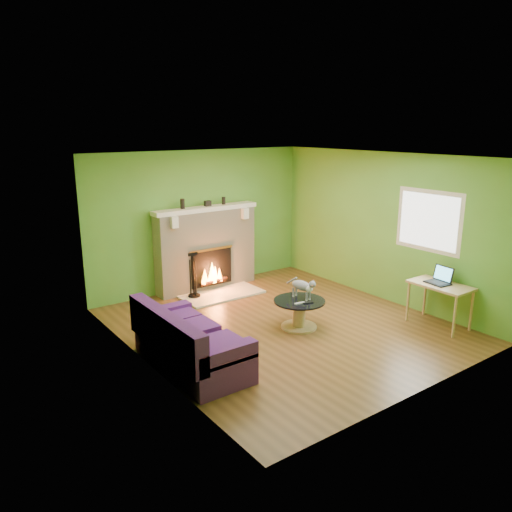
% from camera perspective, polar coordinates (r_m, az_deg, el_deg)
% --- Properties ---
extents(floor, '(5.00, 5.00, 0.00)m').
position_cam_1_polar(floor, '(7.89, 3.14, -7.93)').
color(floor, brown).
rests_on(floor, ground).
extents(ceiling, '(5.00, 5.00, 0.00)m').
position_cam_1_polar(ceiling, '(7.29, 3.43, 11.28)').
color(ceiling, white).
rests_on(ceiling, wall_back).
extents(wall_back, '(5.00, 0.00, 5.00)m').
position_cam_1_polar(wall_back, '(9.50, -6.35, 4.13)').
color(wall_back, '#538C2D').
rests_on(wall_back, floor).
extents(wall_front, '(5.00, 0.00, 5.00)m').
position_cam_1_polar(wall_front, '(5.84, 19.04, -3.39)').
color(wall_front, '#538C2D').
rests_on(wall_front, floor).
extents(wall_left, '(0.00, 5.00, 5.00)m').
position_cam_1_polar(wall_left, '(6.34, -12.66, -1.53)').
color(wall_left, '#538C2D').
rests_on(wall_left, floor).
extents(wall_right, '(0.00, 5.00, 5.00)m').
position_cam_1_polar(wall_right, '(9.05, 14.39, 3.22)').
color(wall_right, '#538C2D').
rests_on(wall_right, floor).
extents(window_frame, '(0.00, 1.20, 1.20)m').
position_cam_1_polar(window_frame, '(8.46, 19.13, 3.81)').
color(window_frame, silver).
rests_on(window_frame, wall_right).
extents(window_pane, '(0.00, 1.06, 1.06)m').
position_cam_1_polar(window_pane, '(8.46, 19.10, 3.81)').
color(window_pane, white).
rests_on(window_pane, wall_right).
extents(fireplace, '(2.10, 0.46, 1.58)m').
position_cam_1_polar(fireplace, '(9.46, -5.70, 0.82)').
color(fireplace, beige).
rests_on(fireplace, floor).
extents(hearth, '(1.50, 0.75, 0.03)m').
position_cam_1_polar(hearth, '(9.25, -3.94, -4.36)').
color(hearth, beige).
rests_on(hearth, floor).
extents(mantel, '(2.10, 0.28, 0.08)m').
position_cam_1_polar(mantel, '(9.28, -5.75, 5.40)').
color(mantel, white).
rests_on(mantel, fireplace).
extents(sofa, '(0.86, 1.80, 0.81)m').
position_cam_1_polar(sofa, '(6.56, -7.83, -9.94)').
color(sofa, '#4A1B66').
rests_on(sofa, floor).
extents(coffee_table, '(0.79, 0.79, 0.45)m').
position_cam_1_polar(coffee_table, '(7.74, 4.95, -6.37)').
color(coffee_table, tan).
rests_on(coffee_table, floor).
extents(desk, '(0.53, 0.91, 0.68)m').
position_cam_1_polar(desk, '(8.18, 20.34, -3.58)').
color(desk, tan).
rests_on(desk, floor).
extents(cat, '(0.27, 0.56, 0.34)m').
position_cam_1_polar(cat, '(7.70, 5.21, -3.65)').
color(cat, slate).
rests_on(cat, coffee_table).
extents(remote_silver, '(0.17, 0.06, 0.02)m').
position_cam_1_polar(remote_silver, '(7.52, 5.01, -5.39)').
color(remote_silver, '#959598').
rests_on(remote_silver, coffee_table).
extents(remote_black, '(0.16, 0.07, 0.02)m').
position_cam_1_polar(remote_black, '(7.55, 6.00, -5.33)').
color(remote_black, black).
rests_on(remote_black, coffee_table).
extents(laptop, '(0.34, 0.38, 0.26)m').
position_cam_1_polar(laptop, '(8.13, 20.10, -2.11)').
color(laptop, black).
rests_on(laptop, desk).
extents(fire_tools, '(0.22, 0.22, 0.82)m').
position_cam_1_polar(fire_tools, '(9.00, -7.15, -2.12)').
color(fire_tools, black).
rests_on(fire_tools, hearth).
extents(mantel_vase_left, '(0.08, 0.08, 0.18)m').
position_cam_1_polar(mantel_vase_left, '(9.07, -8.40, 5.92)').
color(mantel_vase_left, black).
rests_on(mantel_vase_left, mantel).
extents(mantel_vase_right, '(0.07, 0.07, 0.14)m').
position_cam_1_polar(mantel_vase_right, '(9.50, -3.72, 6.33)').
color(mantel_vase_right, black).
rests_on(mantel_vase_right, mantel).
extents(mantel_box, '(0.12, 0.08, 0.10)m').
position_cam_1_polar(mantel_box, '(9.33, -5.55, 6.01)').
color(mantel_box, black).
rests_on(mantel_box, mantel).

